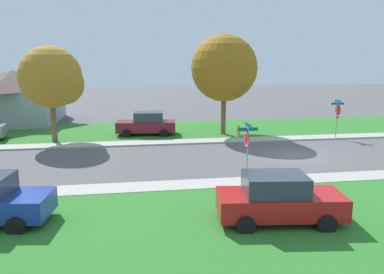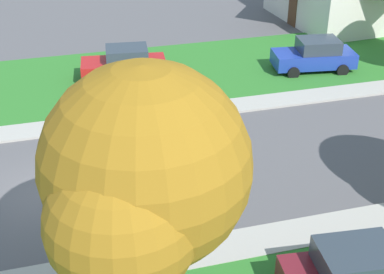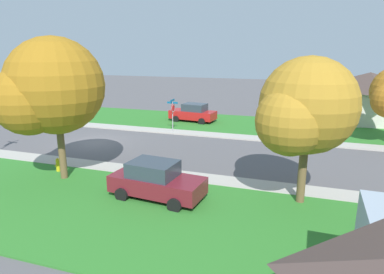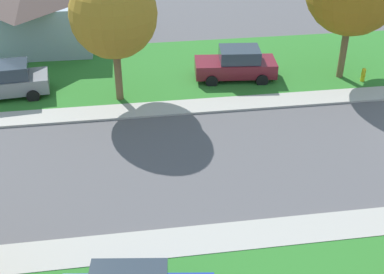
% 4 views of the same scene
% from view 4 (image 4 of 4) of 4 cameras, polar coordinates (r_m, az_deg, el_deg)
% --- Properties ---
extents(sidewalk_east, '(1.40, 56.00, 0.10)m').
position_cam_4_polar(sidewalk_east, '(25.31, -1.82, 3.23)').
color(sidewalk_east, '#ADA89E').
rests_on(sidewalk_east, ground).
extents(lawn_east, '(8.00, 56.00, 0.08)m').
position_cam_4_polar(lawn_east, '(29.51, -2.91, 7.50)').
color(lawn_east, '#2D7528').
rests_on(lawn_east, ground).
extents(sidewalk_west, '(1.40, 56.00, 0.10)m').
position_cam_4_polar(sidewalk_west, '(17.68, 1.88, -11.21)').
color(sidewalk_west, '#ADA89E').
rests_on(sidewalk_west, ground).
extents(car_grey_kerbside_mid, '(2.36, 4.46, 1.76)m').
position_cam_4_polar(car_grey_kerbside_mid, '(27.71, -19.88, 5.81)').
color(car_grey_kerbside_mid, gray).
rests_on(car_grey_kerbside_mid, ground).
extents(car_maroon_across_road, '(2.35, 4.45, 1.76)m').
position_cam_4_polar(car_maroon_across_road, '(28.10, 4.90, 8.00)').
color(car_maroon_across_road, maroon).
rests_on(car_maroon_across_road, ground).
extents(tree_sidewalk_far, '(4.40, 4.09, 6.46)m').
position_cam_4_polar(tree_sidewalk_far, '(24.95, -8.27, 13.06)').
color(tree_sidewalk_far, brown).
rests_on(tree_sidewalk_far, ground).
extents(house_right_setback, '(9.20, 8.04, 4.60)m').
position_cam_4_polar(house_right_setback, '(34.80, -17.05, 14.08)').
color(house_right_setback, '#93A3B2').
rests_on(house_right_setback, ground).
extents(fire_hydrant, '(0.38, 0.22, 0.83)m').
position_cam_4_polar(fire_hydrant, '(29.26, 18.33, 6.51)').
color(fire_hydrant, gold).
rests_on(fire_hydrant, ground).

